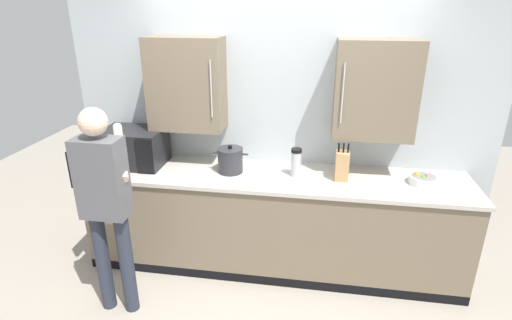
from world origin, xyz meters
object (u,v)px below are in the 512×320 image
person_figure (105,197)px  fruit_bowl (423,179)px  knife_block (342,165)px  stock_pot (230,160)px  microwave_oven (130,147)px  thermos_flask (296,162)px

person_figure → fruit_bowl: bearing=18.1°
knife_block → person_figure: person_figure is taller
stock_pot → person_figure: size_ratio=0.19×
microwave_oven → thermos_flask: 1.53m
knife_block → microwave_oven: bearing=179.1°
thermos_flask → person_figure: (-1.36, -0.79, -0.05)m
stock_pot → microwave_oven: bearing=178.2°
stock_pot → person_figure: person_figure is taller
thermos_flask → fruit_bowl: thermos_flask is taller
stock_pot → person_figure: (-0.77, -0.79, -0.03)m
fruit_bowl → person_figure: 2.54m
stock_pot → knife_block: knife_block is taller
knife_block → person_figure: (-1.74, -0.79, -0.05)m
person_figure → knife_block: bearing=24.2°
microwave_oven → stock_pot: 0.95m
thermos_flask → microwave_oven: bearing=179.1°
fruit_bowl → knife_block: size_ratio=0.71×
fruit_bowl → knife_block: 0.68m
thermos_flask → person_figure: size_ratio=0.15×
microwave_oven → thermos_flask: microwave_oven is taller
microwave_oven → knife_block: size_ratio=2.45×
thermos_flask → person_figure: person_figure is taller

